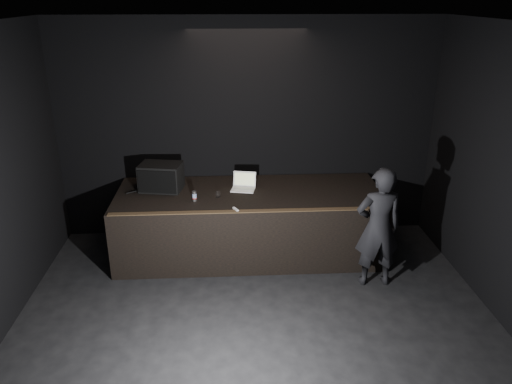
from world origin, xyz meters
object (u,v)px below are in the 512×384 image
at_px(person, 378,228).
at_px(stage_riser, 250,222).
at_px(stage_monitor, 161,177).
at_px(beer_can, 194,196).
at_px(laptop, 244,185).

bearing_deg(person, stage_riser, -32.73).
bearing_deg(person, stage_monitor, -23.35).
bearing_deg(person, beer_can, -17.93).
distance_m(laptop, beer_can, 0.85).
relative_size(stage_riser, stage_monitor, 5.90).
bearing_deg(stage_monitor, laptop, 8.97).
relative_size(laptop, person, 0.24).
bearing_deg(stage_riser, beer_can, -160.47).
distance_m(stage_riser, person, 2.00).
distance_m(stage_riser, stage_monitor, 1.52).
bearing_deg(person, laptop, -35.24).
relative_size(stage_monitor, beer_can, 4.49).
bearing_deg(laptop, stage_riser, -50.70).
bearing_deg(beer_can, person, -16.35).
bearing_deg(laptop, person, -22.00).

